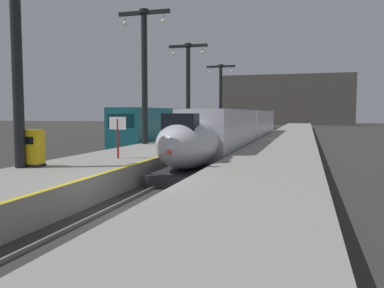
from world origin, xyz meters
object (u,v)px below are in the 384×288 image
(highspeed_train_main, at_px, (239,129))
(station_column_mid, at_px, (144,64))
(ticket_machine_yellow, at_px, (34,150))
(station_column_far, at_px, (188,81))
(rolling_suitcase, at_px, (199,140))
(station_column_near, at_px, (17,28))
(passenger_near_edge, at_px, (174,130))
(station_column_distant, at_px, (221,91))
(departure_info_board, at_px, (118,129))
(passenger_mid_platform, at_px, (202,129))
(regional_train_adjacent, at_px, (188,123))

(highspeed_train_main, distance_m, station_column_mid, 10.36)
(highspeed_train_main, relative_size, ticket_machine_yellow, 23.38)
(station_column_far, distance_m, rolling_suitcase, 11.76)
(highspeed_train_main, bearing_deg, station_column_near, -105.97)
(passenger_near_edge, relative_size, ticket_machine_yellow, 1.06)
(station_column_far, distance_m, station_column_distant, 15.68)
(station_column_mid, bearing_deg, highspeed_train_main, 49.40)
(station_column_near, height_order, station_column_distant, station_column_near)
(station_column_distant, bearing_deg, passenger_near_edge, -85.91)
(highspeed_train_main, bearing_deg, departure_info_board, -102.22)
(passenger_mid_platform, bearing_deg, highspeed_train_main, 49.25)
(regional_train_adjacent, height_order, station_column_mid, station_column_mid)
(regional_train_adjacent, height_order, ticket_machine_yellow, regional_train_adjacent)
(rolling_suitcase, bearing_deg, passenger_mid_platform, 98.81)
(station_column_distant, height_order, rolling_suitcase, station_column_distant)
(station_column_far, bearing_deg, rolling_suitcase, -68.84)
(highspeed_train_main, height_order, passenger_near_edge, highspeed_train_main)
(highspeed_train_main, bearing_deg, station_column_far, 143.62)
(station_column_far, relative_size, station_column_distant, 1.03)
(station_column_far, bearing_deg, departure_info_board, -83.29)
(regional_train_adjacent, distance_m, station_column_near, 32.57)
(station_column_near, relative_size, station_column_mid, 0.97)
(rolling_suitcase, relative_size, departure_info_board, 0.46)
(highspeed_train_main, relative_size, departure_info_board, 17.65)
(station_column_mid, xyz_separation_m, station_column_far, (0.00, 11.23, -0.33))
(highspeed_train_main, height_order, regional_train_adjacent, regional_train_adjacent)
(station_column_near, xyz_separation_m, station_column_distant, (-0.05, 40.45, -0.41))
(regional_train_adjacent, relative_size, station_column_mid, 3.71)
(station_column_mid, bearing_deg, rolling_suitcase, 20.55)
(station_column_distant, relative_size, rolling_suitcase, 9.11)
(highspeed_train_main, distance_m, ticket_machine_yellow, 20.73)
(station_column_mid, relative_size, station_column_far, 1.07)
(departure_info_board, bearing_deg, station_column_mid, 104.60)
(station_column_near, xyz_separation_m, station_column_mid, (-0.05, 13.54, 0.08))
(station_column_near, bearing_deg, station_column_distant, 90.08)
(regional_train_adjacent, xyz_separation_m, station_column_far, (2.20, -7.37, 4.48))
(rolling_suitcase, xyz_separation_m, ticket_machine_yellow, (-3.45, -14.51, 0.44))
(station_column_far, bearing_deg, passenger_near_edge, -79.54)
(station_column_distant, xyz_separation_m, passenger_near_edge, (1.83, -25.57, -4.41))
(regional_train_adjacent, distance_m, passenger_mid_platform, 15.66)
(passenger_near_edge, height_order, departure_info_board, departure_info_board)
(highspeed_train_main, distance_m, passenger_mid_platform, 3.83)
(regional_train_adjacent, height_order, passenger_near_edge, regional_train_adjacent)
(passenger_near_edge, bearing_deg, station_column_near, -96.79)
(rolling_suitcase, bearing_deg, station_column_distant, 98.47)
(passenger_near_edge, xyz_separation_m, ticket_machine_yellow, (-1.48, -14.42, -0.25))
(station_column_mid, height_order, passenger_mid_platform, station_column_mid)
(station_column_far, xyz_separation_m, passenger_near_edge, (1.83, -9.89, -4.57))
(station_column_distant, bearing_deg, rolling_suitcase, -81.53)
(passenger_near_edge, bearing_deg, ticket_machine_yellow, -95.85)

